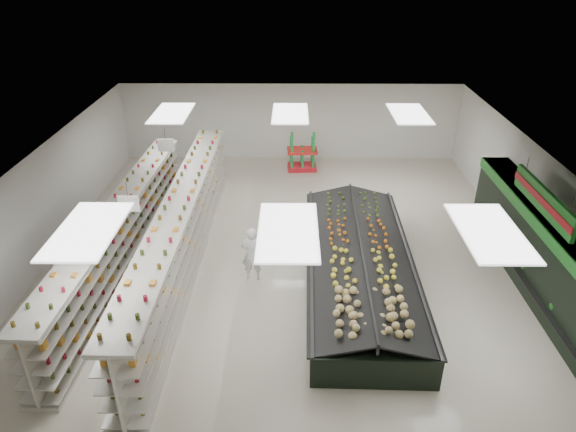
{
  "coord_description": "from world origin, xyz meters",
  "views": [
    {
      "loc": [
        0.08,
        -12.85,
        8.2
      ],
      "look_at": [
        -0.04,
        0.5,
        1.1
      ],
      "focal_mm": 32.0,
      "sensor_mm": 36.0,
      "label": 1
    }
  ],
  "objects_px": {
    "shopper_background": "(209,188)",
    "produce_island": "(359,264)",
    "soda_endcap": "(302,152)",
    "shopper_main": "(252,254)",
    "gondola_center": "(183,236)",
    "gondola_left": "(122,238)"
  },
  "relations": [
    {
      "from": "gondola_center",
      "to": "shopper_background",
      "type": "relative_size",
      "value": 8.04
    },
    {
      "from": "produce_island",
      "to": "shopper_main",
      "type": "distance_m",
      "value": 2.92
    },
    {
      "from": "produce_island",
      "to": "gondola_center",
      "type": "bearing_deg",
      "value": 171.0
    },
    {
      "from": "produce_island",
      "to": "shopper_main",
      "type": "relative_size",
      "value": 4.99
    },
    {
      "from": "soda_endcap",
      "to": "shopper_background",
      "type": "xyz_separation_m",
      "value": [
        -3.27,
        -3.45,
        -0.01
      ]
    },
    {
      "from": "gondola_left",
      "to": "shopper_background",
      "type": "distance_m",
      "value": 4.14
    },
    {
      "from": "produce_island",
      "to": "shopper_background",
      "type": "distance_m",
      "value": 6.48
    },
    {
      "from": "shopper_main",
      "to": "shopper_background",
      "type": "bearing_deg",
      "value": -68.82
    },
    {
      "from": "soda_endcap",
      "to": "shopper_main",
      "type": "relative_size",
      "value": 0.97
    },
    {
      "from": "soda_endcap",
      "to": "shopper_main",
      "type": "distance_m",
      "value": 7.95
    },
    {
      "from": "gondola_left",
      "to": "shopper_main",
      "type": "relative_size",
      "value": 6.77
    },
    {
      "from": "gondola_left",
      "to": "produce_island",
      "type": "height_order",
      "value": "gondola_left"
    },
    {
      "from": "soda_endcap",
      "to": "shopper_background",
      "type": "height_order",
      "value": "soda_endcap"
    },
    {
      "from": "soda_endcap",
      "to": "shopper_main",
      "type": "bearing_deg",
      "value": -100.67
    },
    {
      "from": "shopper_background",
      "to": "produce_island",
      "type": "bearing_deg",
      "value": -109.2
    },
    {
      "from": "gondola_center",
      "to": "shopper_main",
      "type": "relative_size",
      "value": 7.49
    },
    {
      "from": "gondola_left",
      "to": "gondola_center",
      "type": "bearing_deg",
      "value": 1.51
    },
    {
      "from": "gondola_center",
      "to": "shopper_main",
      "type": "distance_m",
      "value": 2.11
    },
    {
      "from": "soda_endcap",
      "to": "shopper_background",
      "type": "relative_size",
      "value": 1.04
    },
    {
      "from": "soda_endcap",
      "to": "shopper_background",
      "type": "bearing_deg",
      "value": -133.51
    },
    {
      "from": "shopper_background",
      "to": "gondola_left",
      "type": "bearing_deg",
      "value": 176.36
    },
    {
      "from": "gondola_center",
      "to": "shopper_background",
      "type": "distance_m",
      "value": 3.68
    }
  ]
}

